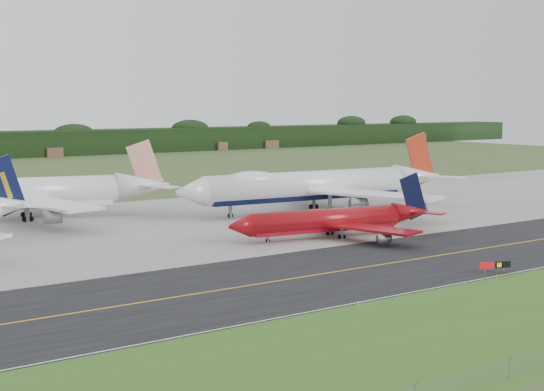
{
  "coord_description": "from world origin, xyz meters",
  "views": [
    {
      "loc": [
        -85.53,
        -91.43,
        25.29
      ],
      "look_at": [
        -9.19,
        22.0,
        8.58
      ],
      "focal_mm": 50.0,
      "sensor_mm": 36.0,
      "label": 1
    }
  ],
  "objects": [
    {
      "name": "jet_star_tail",
      "position": [
        -38.84,
        74.54,
        5.69
      ],
      "size": [
        64.09,
        52.64,
        17.05
      ],
      "color": "white",
      "rests_on": "ground"
    },
    {
      "name": "taxiway",
      "position": [
        0.0,
        -4.0,
        0.01
      ],
      "size": [
        400.0,
        32.0,
        0.02
      ],
      "primitive_type": "cube",
      "color": "black",
      "rests_on": "ground"
    },
    {
      "name": "jet_red_737",
      "position": [
        3.76,
        19.62,
        3.22
      ],
      "size": [
        43.1,
        34.77,
        11.65
      ],
      "color": "maroon",
      "rests_on": "ground"
    },
    {
      "name": "apron",
      "position": [
        0.0,
        51.0,
        0.01
      ],
      "size": [
        400.0,
        78.0,
        0.01
      ],
      "primitive_type": "cube",
      "color": "gray",
      "rests_on": "ground"
    },
    {
      "name": "taxiway_sign",
      "position": [
        4.05,
        -18.03,
        1.22
      ],
      "size": [
        4.99,
        1.83,
        1.73
      ],
      "color": "slate",
      "rests_on": "ground"
    },
    {
      "name": "ground",
      "position": [
        0.0,
        0.0,
        0.0
      ],
      "size": [
        600.0,
        600.0,
        0.0
      ],
      "primitive_type": "plane",
      "color": "#3F4F25",
      "rests_on": "ground"
    },
    {
      "name": "jet_ba_747",
      "position": [
        21.35,
        48.85,
        6.16
      ],
      "size": [
        72.0,
        59.33,
        18.09
      ],
      "color": "white",
      "rests_on": "ground"
    },
    {
      "name": "edge_marker_center",
      "position": [
        1.48,
        -20.5,
        0.25
      ],
      "size": [
        0.16,
        0.16,
        0.5
      ],
      "primitive_type": "cylinder",
      "color": "yellow",
      "rests_on": "ground"
    },
    {
      "name": "edge_marker_left",
      "position": [
        -24.75,
        -20.5,
        0.25
      ],
      "size": [
        0.16,
        0.16,
        0.5
      ],
      "primitive_type": "cylinder",
      "color": "yellow",
      "rests_on": "ground"
    },
    {
      "name": "taxiway_centreline",
      "position": [
        0.0,
        -4.0,
        0.03
      ],
      "size": [
        400.0,
        0.4,
        0.0
      ],
      "primitive_type": "cube",
      "color": "orange",
      "rests_on": "taxiway"
    },
    {
      "name": "taxiway_edge_line",
      "position": [
        0.0,
        -19.5,
        0.03
      ],
      "size": [
        400.0,
        0.25,
        0.0
      ],
      "primitive_type": "cube",
      "color": "silver",
      "rests_on": "taxiway"
    }
  ]
}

